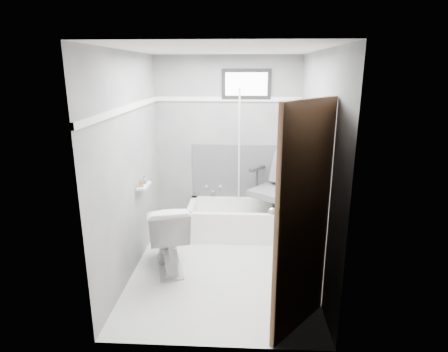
# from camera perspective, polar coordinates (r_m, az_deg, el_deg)

# --- Properties ---
(floor) EXTENTS (2.60, 2.60, 0.00)m
(floor) POSITION_cam_1_polar(r_m,az_deg,el_deg) (4.47, -0.25, -13.69)
(floor) COLOR white
(floor) RESTS_ON ground
(ceiling) EXTENTS (2.60, 2.60, 0.00)m
(ceiling) POSITION_cam_1_polar(r_m,az_deg,el_deg) (3.89, -0.29, 18.75)
(ceiling) COLOR silver
(ceiling) RESTS_ON floor
(wall_back) EXTENTS (2.00, 0.02, 2.40)m
(wall_back) POSITION_cam_1_polar(r_m,az_deg,el_deg) (5.28, 0.56, 4.93)
(wall_back) COLOR slate
(wall_back) RESTS_ON floor
(wall_front) EXTENTS (2.00, 0.02, 2.40)m
(wall_front) POSITION_cam_1_polar(r_m,az_deg,el_deg) (2.78, -1.83, -5.40)
(wall_front) COLOR slate
(wall_front) RESTS_ON floor
(wall_left) EXTENTS (0.02, 2.60, 2.40)m
(wall_left) POSITION_cam_1_polar(r_m,az_deg,el_deg) (4.19, -14.05, 1.51)
(wall_left) COLOR slate
(wall_left) RESTS_ON floor
(wall_right) EXTENTS (0.02, 2.60, 2.40)m
(wall_right) POSITION_cam_1_polar(r_m,az_deg,el_deg) (4.08, 13.89, 1.14)
(wall_right) COLOR slate
(wall_right) RESTS_ON floor
(bathtub) EXTENTS (1.50, 0.70, 0.42)m
(bathtub) POSITION_cam_1_polar(r_m,az_deg,el_deg) (5.21, 2.89, -6.65)
(bathtub) COLOR white
(bathtub) RESTS_ON floor
(office_chair) EXTENTS (0.92, 0.92, 1.14)m
(office_chair) POSITION_cam_1_polar(r_m,az_deg,el_deg) (5.08, 7.72, -1.60)
(office_chair) COLOR #5C5B60
(office_chair) RESTS_ON bathtub
(toilet) EXTENTS (0.66, 0.90, 0.79)m
(toilet) POSITION_cam_1_polar(r_m,az_deg,el_deg) (4.34, -8.58, -9.00)
(toilet) COLOR white
(toilet) RESTS_ON floor
(door) EXTENTS (0.78, 0.78, 2.00)m
(door) POSITION_cam_1_polar(r_m,az_deg,el_deg) (2.96, 17.72, -8.98)
(door) COLOR brown
(door) RESTS_ON floor
(window) EXTENTS (0.66, 0.04, 0.40)m
(window) POSITION_cam_1_polar(r_m,az_deg,el_deg) (5.17, 3.43, 13.82)
(window) COLOR black
(window) RESTS_ON wall_back
(backerboard) EXTENTS (1.50, 0.02, 0.78)m
(backerboard) POSITION_cam_1_polar(r_m,az_deg,el_deg) (5.36, 3.21, 0.67)
(backerboard) COLOR #4C4C4F
(backerboard) RESTS_ON wall_back
(trim_back) EXTENTS (2.00, 0.02, 0.06)m
(trim_back) POSITION_cam_1_polar(r_m,az_deg,el_deg) (5.18, 0.57, 11.64)
(trim_back) COLOR white
(trim_back) RESTS_ON wall_back
(trim_left) EXTENTS (0.02, 2.60, 0.06)m
(trim_left) POSITION_cam_1_polar(r_m,az_deg,el_deg) (4.08, -14.47, 9.97)
(trim_left) COLOR white
(trim_left) RESTS_ON wall_left
(pole) EXTENTS (0.02, 0.47, 1.90)m
(pole) POSITION_cam_1_polar(r_m,az_deg,el_deg) (5.07, 2.31, 2.72)
(pole) COLOR white
(pole) RESTS_ON bathtub
(shelf) EXTENTS (0.10, 0.32, 0.02)m
(shelf) POSITION_cam_1_polar(r_m,az_deg,el_deg) (4.47, -12.09, -1.47)
(shelf) COLOR silver
(shelf) RESTS_ON wall_left
(soap_bottle_a) EXTENTS (0.06, 0.06, 0.11)m
(soap_bottle_a) POSITION_cam_1_polar(r_m,az_deg,el_deg) (4.38, -12.53, -0.96)
(soap_bottle_a) COLOR #9B7A4D
(soap_bottle_a) RESTS_ON shelf
(soap_bottle_b) EXTENTS (0.10, 0.10, 0.09)m
(soap_bottle_b) POSITION_cam_1_polar(r_m,az_deg,el_deg) (4.51, -12.06, -0.52)
(soap_bottle_b) COLOR slate
(soap_bottle_b) RESTS_ON shelf
(faucet) EXTENTS (0.26, 0.10, 0.16)m
(faucet) POSITION_cam_1_polar(r_m,az_deg,el_deg) (5.43, -1.59, -1.87)
(faucet) COLOR silver
(faucet) RESTS_ON wall_back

